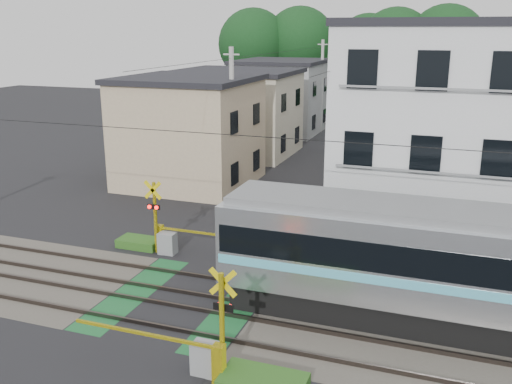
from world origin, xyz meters
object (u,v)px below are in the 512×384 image
at_px(crossing_signal_far, 166,237).
at_px(apartment_block, 463,134).
at_px(crossing_signal_near, 207,352).
at_px(pedestrian, 342,141).

height_order(crossing_signal_far, apartment_block, apartment_block).
relative_size(crossing_signal_near, pedestrian, 2.80).
bearing_deg(crossing_signal_far, apartment_block, 27.78).
height_order(crossing_signal_near, apartment_block, apartment_block).
xyz_separation_m(crossing_signal_near, crossing_signal_far, (-5.17, 7.31, 0.00)).
relative_size(crossing_signal_far, apartment_block, 0.46).
height_order(crossing_signal_far, pedestrian, crossing_signal_far).
height_order(apartment_block, pedestrian, apartment_block).
bearing_deg(pedestrian, crossing_signal_far, 96.79).
xyz_separation_m(apartment_block, pedestrian, (-8.33, 16.39, -3.81)).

